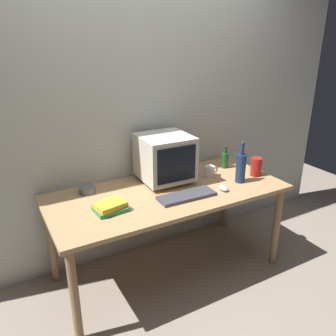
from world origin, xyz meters
The scene contains 12 objects.
ground_plane centered at (0.00, 0.00, 0.00)m, with size 6.00×6.00×0.00m, color gray.
back_wall centered at (0.00, 0.45, 1.25)m, with size 4.00×0.08×2.50m, color beige.
desk centered at (0.00, 0.00, 0.64)m, with size 1.77×0.79×0.72m.
crt_monitor centered at (0.07, 0.17, 0.91)m, with size 0.39×0.40×0.37m.
keyboard centered at (0.06, -0.16, 0.73)m, with size 0.42×0.15×0.02m, color #3F3F47.
computer_mouse centered at (0.36, -0.19, 0.73)m, with size 0.06×0.10×0.04m, color beige.
bottle_tall centered at (0.57, -0.13, 0.84)m, with size 0.08×0.08×0.33m.
bottle_short centered at (0.66, 0.17, 0.79)m, with size 0.06×0.06×0.20m.
book_stack centered at (-0.48, -0.09, 0.74)m, with size 0.22×0.18×0.06m.
mug centered at (0.43, 0.07, 0.76)m, with size 0.12×0.08×0.09m.
cd_spindle centered at (-0.53, 0.26, 0.74)m, with size 0.12×0.12×0.04m, color #595B66.
metal_canister centered at (0.77, -0.09, 0.79)m, with size 0.09×0.09×0.15m, color #A51E19.
Camera 1 is at (-1.13, -2.02, 1.80)m, focal length 36.72 mm.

